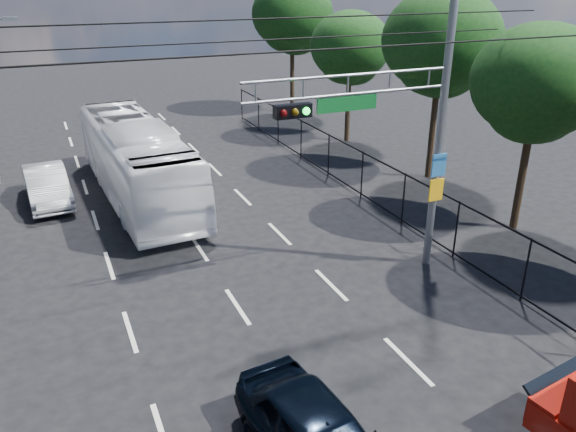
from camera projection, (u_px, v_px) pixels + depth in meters
lane_markings at (185, 227)px, 20.97m from camera, size 6.12×38.00×0.01m
signal_mast at (408, 107)px, 15.81m from camera, size 6.43×0.39×9.50m
utility_wires at (216, 38)px, 13.76m from camera, size 22.00×5.04×0.74m
fence_right at (386, 188)px, 21.85m from camera, size 0.06×34.03×2.00m
tree_right_b at (537, 91)px, 18.95m from camera, size 4.50×4.50×7.31m
tree_right_c at (441, 49)px, 23.94m from camera, size 5.10×5.10×8.29m
tree_right_d at (350, 52)px, 30.02m from camera, size 4.32×4.32×7.02m
tree_right_e at (292, 20)px, 36.39m from camera, size 5.28×5.28×8.58m
white_bus at (137, 160)px, 23.15m from camera, size 3.27×11.72×3.23m
white_van at (47, 185)px, 22.95m from camera, size 1.85×4.58×1.48m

